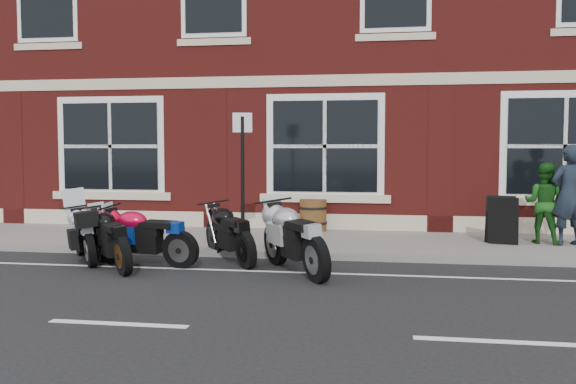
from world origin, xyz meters
name	(u,v)px	position (x,y,z in m)	size (l,w,h in m)	color
ground	(199,272)	(0.00, 0.00, 0.00)	(80.00, 80.00, 0.00)	black
sidewalk	(243,241)	(0.00, 3.00, 0.06)	(30.00, 3.00, 0.12)	slate
kerb	(223,253)	(0.00, 1.42, 0.06)	(30.00, 0.16, 0.12)	slate
pub_building	(297,17)	(0.00, 10.50, 6.00)	(24.00, 12.00, 12.00)	maroon
moto_touring_silver	(85,232)	(-2.23, 0.68, 0.50)	(1.15, 1.59, 1.22)	black
moto_sport_red	(143,234)	(-1.09, 0.40, 0.52)	(1.99, 0.54, 0.90)	black
moto_sport_black	(112,236)	(-1.50, 0.12, 0.52)	(1.36, 1.62, 0.90)	black
moto_sport_silver	(295,235)	(1.49, 0.21, 0.58)	(1.32, 1.97, 1.01)	black
moto_naked_black	(230,231)	(0.25, 1.00, 0.52)	(1.29, 1.72, 0.91)	black
pedestrian_left	(568,195)	(6.21, 3.02, 1.06)	(0.68, 0.45, 1.88)	black
pedestrian_right	(544,203)	(5.83, 3.19, 0.89)	(0.75, 0.58, 1.54)	#174E16
a_board_sign	(502,220)	(5.02, 2.97, 0.57)	(0.55, 0.36, 0.91)	black
barrel_planter	(313,215)	(1.27, 4.30, 0.46)	(0.62, 0.62, 0.69)	#4C3814
parking_sign	(243,171)	(0.34, 1.55, 1.53)	(0.33, 0.13, 2.44)	black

